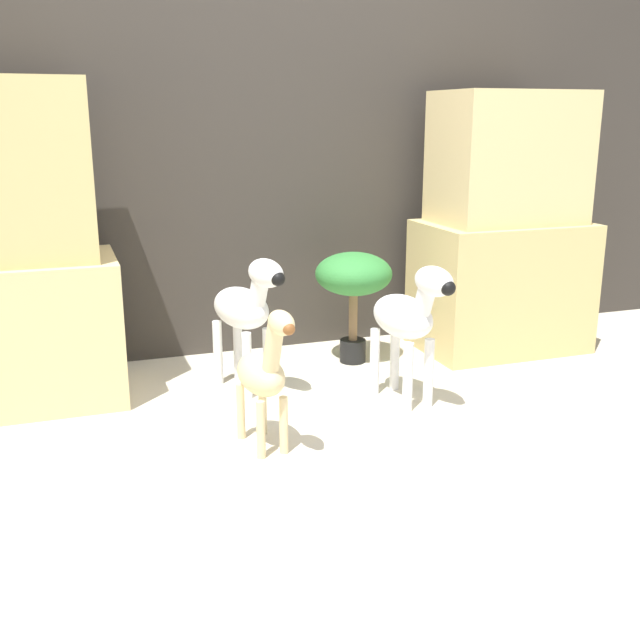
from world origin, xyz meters
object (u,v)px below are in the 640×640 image
object	(u,v)px
zebra_right	(409,316)
zebra_left	(246,307)
giraffe_figurine	(264,371)
potted_palm_front	(354,279)

from	to	relation	value
zebra_right	zebra_left	distance (m)	0.69
zebra_right	giraffe_figurine	distance (m)	0.72
zebra_right	potted_palm_front	bearing A→B (deg)	90.93
zebra_left	giraffe_figurine	bearing A→B (deg)	-98.19
zebra_left	potted_palm_front	size ratio (longest dim) A/B	1.13
potted_palm_front	zebra_right	bearing A→B (deg)	-89.07
giraffe_figurine	potted_palm_front	xyz separation A→B (m)	(0.67, 0.82, 0.12)
zebra_left	giraffe_figurine	distance (m)	0.61
zebra_right	potted_palm_front	size ratio (longest dim) A/B	1.13
zebra_right	giraffe_figurine	bearing A→B (deg)	-160.56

